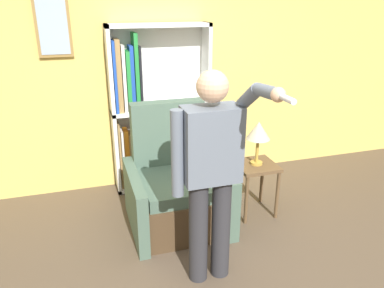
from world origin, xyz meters
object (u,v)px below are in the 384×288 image
bookcase (147,112)px  person_standing (211,169)px  table_lamp (258,132)px  armchair (176,189)px  side_table (256,173)px

bookcase → person_standing: bookcase is taller
bookcase → table_lamp: size_ratio=4.19×
armchair → side_table: bearing=-5.5°
table_lamp → side_table: bearing=-90.0°
side_table → table_lamp: 0.45m
side_table → bookcase: bearing=134.6°
table_lamp → person_standing: bearing=-134.3°
armchair → person_standing: 1.08m
person_standing → table_lamp: person_standing is taller
side_table → table_lamp: size_ratio=1.24×
armchair → bookcase: bearing=96.7°
bookcase → person_standing: size_ratio=1.12×
armchair → person_standing: person_standing is taller
bookcase → armchair: bearing=-83.3°
bookcase → person_standing: bearing=-85.2°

